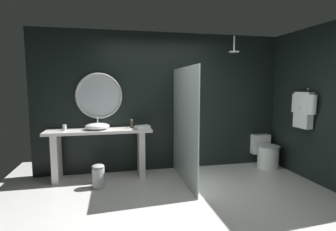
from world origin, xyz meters
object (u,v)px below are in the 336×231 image
(hanging_bathrobe, at_px, (303,108))
(waste_bin, at_px, (98,176))
(tumbler_cup, at_px, (65,127))
(round_wall_mirror, at_px, (99,96))
(soap_dispenser, at_px, (132,124))
(toilet, at_px, (266,153))
(rain_shower_head, at_px, (234,50))
(folded_hand_towel, at_px, (143,127))
(vessel_sink, at_px, (97,126))

(hanging_bathrobe, bearing_deg, waste_bin, 175.29)
(tumbler_cup, distance_m, waste_bin, 1.03)
(tumbler_cup, relative_size, round_wall_mirror, 0.12)
(hanging_bathrobe, xyz_separation_m, waste_bin, (-3.44, 0.28, -1.04))
(round_wall_mirror, distance_m, waste_bin, 1.41)
(soap_dispenser, distance_m, round_wall_mirror, 0.77)
(toilet, bearing_deg, rain_shower_head, -172.29)
(round_wall_mirror, relative_size, waste_bin, 2.16)
(rain_shower_head, xyz_separation_m, folded_hand_towel, (-1.67, -0.00, -1.35))
(vessel_sink, xyz_separation_m, waste_bin, (0.02, -0.43, -0.73))
(tumbler_cup, relative_size, rain_shower_head, 0.35)
(tumbler_cup, height_order, toilet, tumbler_cup)
(toilet, bearing_deg, waste_bin, -172.64)
(folded_hand_towel, bearing_deg, waste_bin, -157.80)
(soap_dispenser, bearing_deg, toilet, -1.20)
(tumbler_cup, bearing_deg, soap_dispenser, 0.11)
(soap_dispenser, xyz_separation_m, folded_hand_towel, (0.18, -0.17, -0.04))
(rain_shower_head, xyz_separation_m, toilet, (0.81, 0.11, -1.98))
(round_wall_mirror, xyz_separation_m, hanging_bathrobe, (3.43, -0.96, -0.20))
(tumbler_cup, height_order, soap_dispenser, soap_dispenser)
(soap_dispenser, bearing_deg, folded_hand_towel, -43.01)
(round_wall_mirror, height_order, rain_shower_head, rain_shower_head)
(tumbler_cup, xyz_separation_m, toilet, (3.78, -0.05, -0.64))
(tumbler_cup, relative_size, waste_bin, 0.27)
(soap_dispenser, relative_size, toilet, 0.26)
(hanging_bathrobe, bearing_deg, round_wall_mirror, 164.44)
(rain_shower_head, bearing_deg, folded_hand_towel, -179.96)
(hanging_bathrobe, xyz_separation_m, folded_hand_towel, (-2.70, 0.59, -0.33))
(round_wall_mirror, height_order, hanging_bathrobe, round_wall_mirror)
(round_wall_mirror, bearing_deg, tumbler_cup, -160.54)
(round_wall_mirror, xyz_separation_m, waste_bin, (-0.01, -0.67, -1.24))
(folded_hand_towel, bearing_deg, vessel_sink, 170.50)
(vessel_sink, bearing_deg, hanging_bathrobe, -11.70)
(toilet, bearing_deg, soap_dispenser, 178.80)
(tumbler_cup, height_order, hanging_bathrobe, hanging_bathrobe)
(waste_bin, bearing_deg, round_wall_mirror, 88.72)
(rain_shower_head, relative_size, hanging_bathrobe, 0.42)
(vessel_sink, height_order, round_wall_mirror, round_wall_mirror)
(hanging_bathrobe, height_order, waste_bin, hanging_bathrobe)
(round_wall_mirror, distance_m, rain_shower_head, 2.56)
(tumbler_cup, distance_m, hanging_bathrobe, 4.08)
(rain_shower_head, distance_m, hanging_bathrobe, 1.56)
(hanging_bathrobe, bearing_deg, soap_dispenser, 165.27)
(folded_hand_towel, bearing_deg, round_wall_mirror, 153.47)
(vessel_sink, xyz_separation_m, tumbler_cup, (-0.54, 0.04, -0.01))
(vessel_sink, distance_m, rain_shower_head, 2.77)
(rain_shower_head, bearing_deg, waste_bin, -172.76)
(vessel_sink, xyz_separation_m, rain_shower_head, (2.43, -0.13, 1.32))
(soap_dispenser, relative_size, folded_hand_towel, 0.70)
(rain_shower_head, height_order, waste_bin, rain_shower_head)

